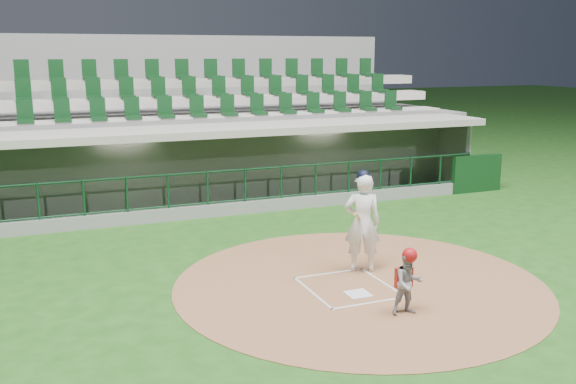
# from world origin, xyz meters

# --- Properties ---
(ground) EXTENTS (120.00, 120.00, 0.00)m
(ground) POSITION_xyz_m (0.00, 0.00, 0.00)
(ground) COLOR #1B4915
(ground) RESTS_ON ground
(dirt_circle) EXTENTS (7.20, 7.20, 0.01)m
(dirt_circle) POSITION_xyz_m (0.30, -0.20, 0.01)
(dirt_circle) COLOR brown
(dirt_circle) RESTS_ON ground
(home_plate) EXTENTS (0.43, 0.43, 0.02)m
(home_plate) POSITION_xyz_m (0.00, -0.70, 0.02)
(home_plate) COLOR silver
(home_plate) RESTS_ON dirt_circle
(batter_box_chalk) EXTENTS (1.55, 1.80, 0.01)m
(batter_box_chalk) POSITION_xyz_m (0.00, -0.30, 0.02)
(batter_box_chalk) COLOR silver
(batter_box_chalk) RESTS_ON ground
(dugout_structure) EXTENTS (16.40, 3.70, 3.00)m
(dugout_structure) POSITION_xyz_m (0.18, 7.84, 0.96)
(dugout_structure) COLOR slate
(dugout_structure) RESTS_ON ground
(seating_deck) EXTENTS (17.00, 6.72, 5.15)m
(seating_deck) POSITION_xyz_m (0.00, 10.91, 1.42)
(seating_deck) COLOR slate
(seating_deck) RESTS_ON ground
(batter) EXTENTS (0.97, 1.01, 2.11)m
(batter) POSITION_xyz_m (0.70, 0.47, 1.06)
(batter) COLOR white
(batter) RESTS_ON dirt_circle
(catcher) EXTENTS (0.58, 0.47, 1.18)m
(catcher) POSITION_xyz_m (0.37, -1.80, 0.60)
(catcher) COLOR #95949A
(catcher) RESTS_ON dirt_circle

